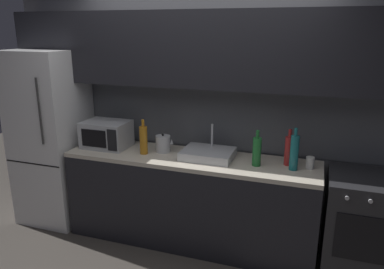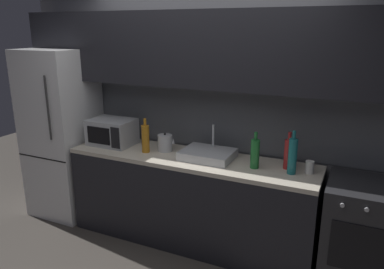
% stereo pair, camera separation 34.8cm
% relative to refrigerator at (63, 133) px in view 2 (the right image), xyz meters
% --- Properties ---
extents(back_wall, '(4.18, 0.44, 2.50)m').
position_rel_refrigerator_xyz_m(back_wall, '(1.60, 0.30, 0.61)').
color(back_wall, slate).
rests_on(back_wall, ground).
extents(counter_run, '(2.44, 0.60, 0.90)m').
position_rel_refrigerator_xyz_m(counter_run, '(1.60, 0.00, -0.49)').
color(counter_run, black).
rests_on(counter_run, ground).
extents(refrigerator, '(0.68, 0.69, 1.88)m').
position_rel_refrigerator_xyz_m(refrigerator, '(0.00, 0.00, 0.00)').
color(refrigerator, white).
rests_on(refrigerator, ground).
extents(oven_range, '(0.60, 0.62, 0.90)m').
position_rel_refrigerator_xyz_m(oven_range, '(3.16, -0.00, -0.49)').
color(oven_range, '#232326').
rests_on(oven_range, ground).
extents(microwave, '(0.46, 0.35, 0.27)m').
position_rel_refrigerator_xyz_m(microwave, '(0.68, 0.02, 0.10)').
color(microwave, '#A8AAAF').
rests_on(microwave, counter_run).
extents(sink_basin, '(0.48, 0.38, 0.30)m').
position_rel_refrigerator_xyz_m(sink_basin, '(1.77, 0.03, 0.00)').
color(sink_basin, '#ADAFB5').
rests_on(sink_basin, counter_run).
extents(kettle, '(0.18, 0.15, 0.19)m').
position_rel_refrigerator_xyz_m(kettle, '(1.30, 0.06, 0.04)').
color(kettle, '#B7BABF').
rests_on(kettle, counter_run).
extents(wine_bottle_green, '(0.08, 0.08, 0.33)m').
position_rel_refrigerator_xyz_m(wine_bottle_green, '(2.24, -0.02, 0.10)').
color(wine_bottle_green, '#1E6B2D').
rests_on(wine_bottle_green, counter_run).
extents(wine_bottle_teal, '(0.07, 0.07, 0.38)m').
position_rel_refrigerator_xyz_m(wine_bottle_teal, '(2.56, -0.02, 0.12)').
color(wine_bottle_teal, '#19666B').
rests_on(wine_bottle_teal, counter_run).
extents(wine_bottle_amber, '(0.08, 0.08, 0.34)m').
position_rel_refrigerator_xyz_m(wine_bottle_amber, '(1.14, -0.06, 0.10)').
color(wine_bottle_amber, '#B27019').
rests_on(wine_bottle_amber, counter_run).
extents(wine_bottle_red, '(0.08, 0.08, 0.33)m').
position_rel_refrigerator_xyz_m(wine_bottle_red, '(2.51, 0.09, 0.10)').
color(wine_bottle_red, '#A82323').
rests_on(wine_bottle_red, counter_run).
extents(mug_white, '(0.07, 0.07, 0.11)m').
position_rel_refrigerator_xyz_m(mug_white, '(2.70, 0.06, 0.01)').
color(mug_white, silver).
rests_on(mug_white, counter_run).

